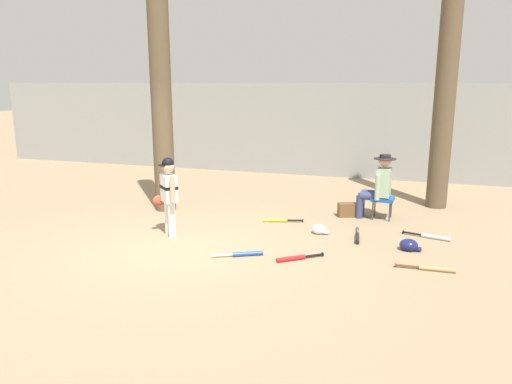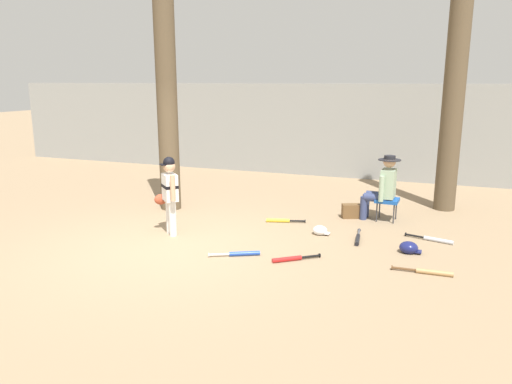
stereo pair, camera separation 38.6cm
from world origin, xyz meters
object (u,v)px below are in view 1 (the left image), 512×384
object	(u,v)px
folding_stool	(383,200)
tree_behind_spectator	(446,83)
tree_near_player	(161,82)
bat_aluminum_silver	(432,237)
bat_yellow_trainer	(279,220)
bat_black_composite	(357,237)
bat_blue_youth	(244,254)
batting_helmet_white	(319,229)
bat_red_barrel	(295,258)
batting_helmet_navy	(409,245)
young_ballplayer	(168,192)
seated_spectator	(378,184)
bat_wood_tan	(432,268)
handbag_beside_stool	(347,210)

from	to	relation	value
folding_stool	tree_behind_spectator	bearing A→B (deg)	51.26
tree_near_player	folding_stool	size ratio (longest dim) A/B	13.14
bat_aluminum_silver	bat_yellow_trainer	xyz separation A→B (m)	(-2.62, 0.17, 0.00)
tree_near_player	bat_black_composite	bearing A→B (deg)	-10.77
bat_black_composite	bat_blue_youth	size ratio (longest dim) A/B	1.09
bat_blue_youth	bat_yellow_trainer	xyz separation A→B (m)	(0.03, 1.85, -0.00)
bat_yellow_trainer	batting_helmet_white	size ratio (longest dim) A/B	2.46
bat_red_barrel	batting_helmet_navy	world-z (taller)	batting_helmet_navy
tree_near_player	young_ballplayer	xyz separation A→B (m)	(0.86, -1.48, -1.74)
folding_stool	seated_spectator	bearing A→B (deg)	176.74
bat_wood_tan	batting_helmet_navy	distance (m)	0.82
handbag_beside_stool	batting_helmet_navy	size ratio (longest dim) A/B	1.06
batting_helmet_navy	tree_behind_spectator	bearing A→B (deg)	80.25
seated_spectator	bat_wood_tan	world-z (taller)	seated_spectator
young_ballplayer	bat_black_composite	world-z (taller)	young_ballplayer
tree_near_player	bat_aluminum_silver	distance (m)	5.57
tree_behind_spectator	bat_black_composite	bearing A→B (deg)	-116.63
bat_red_barrel	batting_helmet_white	world-z (taller)	batting_helmet_white
seated_spectator	handbag_beside_stool	size ratio (longest dim) A/B	3.53
folding_stool	bat_blue_youth	xyz separation A→B (m)	(-1.80, -2.65, -0.33)
bat_aluminum_silver	tree_near_player	bearing A→B (deg)	176.03
handbag_beside_stool	bat_black_composite	bearing A→B (deg)	-75.81
folding_stool	young_ballplayer	bearing A→B (deg)	-147.40
handbag_beside_stool	folding_stool	bearing A→B (deg)	4.43
bat_red_barrel	bat_wood_tan	distance (m)	1.87
tree_behind_spectator	batting_helmet_white	bearing A→B (deg)	-127.92
bat_yellow_trainer	young_ballplayer	bearing A→B (deg)	-139.30
tree_near_player	batting_helmet_navy	size ratio (longest dim) A/B	17.23
handbag_beside_stool	bat_wood_tan	xyz separation A→B (m)	(1.44, -2.36, -0.10)
seated_spectator	bat_black_composite	size ratio (longest dim) A/B	1.58
bat_yellow_trainer	batting_helmet_white	world-z (taller)	batting_helmet_white
folding_stool	bat_red_barrel	size ratio (longest dim) A/B	0.69
tree_behind_spectator	folding_stool	xyz separation A→B (m)	(-0.99, -1.24, -2.09)
bat_aluminum_silver	bat_black_composite	bearing A→B (deg)	-161.63
young_ballplayer	batting_helmet_navy	xyz separation A→B (m)	(3.77, 0.45, -0.66)
handbag_beside_stool	batting_helmet_navy	world-z (taller)	handbag_beside_stool
tree_behind_spectator	tree_near_player	bearing A→B (deg)	-160.12
bat_black_composite	folding_stool	bearing A→B (deg)	77.35
handbag_beside_stool	bat_yellow_trainer	distance (m)	1.36
bat_black_composite	bat_wood_tan	bearing A→B (deg)	-43.82
tree_behind_spectator	handbag_beside_stool	bearing A→B (deg)	-141.60
bat_red_barrel	bat_blue_youth	bearing A→B (deg)	-175.32
bat_yellow_trainer	handbag_beside_stool	bearing A→B (deg)	33.31
batting_helmet_white	tree_near_player	bearing A→B (deg)	168.88
batting_helmet_navy	bat_yellow_trainer	bearing A→B (deg)	159.29
bat_red_barrel	bat_yellow_trainer	world-z (taller)	same
bat_yellow_trainer	batting_helmet_white	bearing A→B (deg)	-28.66
bat_aluminum_silver	bat_yellow_trainer	distance (m)	2.62
bat_aluminum_silver	bat_yellow_trainer	size ratio (longest dim) A/B	1.08
tree_behind_spectator	young_ballplayer	bearing A→B (deg)	-142.02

